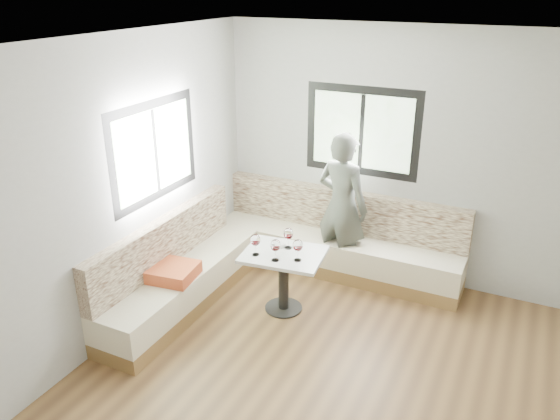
% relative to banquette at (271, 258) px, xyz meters
% --- Properties ---
extents(room, '(5.01, 5.01, 2.81)m').
position_rel_banquette_xyz_m(room, '(1.51, -1.55, 1.08)').
color(room, brown).
rests_on(room, ground).
extents(banquette, '(2.90, 2.80, 0.95)m').
position_rel_banquette_xyz_m(banquette, '(0.00, 0.00, 0.00)').
color(banquette, brown).
rests_on(banquette, ground).
extents(table, '(0.87, 0.71, 0.66)m').
position_rel_banquette_xyz_m(table, '(0.34, -0.39, 0.16)').
color(table, black).
rests_on(table, ground).
extents(person, '(0.70, 0.54, 1.71)m').
position_rel_banquette_xyz_m(person, '(0.61, 0.56, 0.52)').
color(person, '#4C5048').
rests_on(person, ground).
extents(olive_ramekin, '(0.09, 0.09, 0.04)m').
position_rel_banquette_xyz_m(olive_ramekin, '(0.26, -0.28, 0.34)').
color(olive_ramekin, white).
rests_on(olive_ramekin, table).
extents(wine_glass_a, '(0.10, 0.10, 0.22)m').
position_rel_banquette_xyz_m(wine_glass_a, '(0.11, -0.55, 0.48)').
color(wine_glass_a, white).
rests_on(wine_glass_a, table).
extents(wine_glass_b, '(0.10, 0.10, 0.22)m').
position_rel_banquette_xyz_m(wine_glass_b, '(0.34, -0.57, 0.48)').
color(wine_glass_b, white).
rests_on(wine_glass_b, table).
extents(wine_glass_c, '(0.10, 0.10, 0.22)m').
position_rel_banquette_xyz_m(wine_glass_c, '(0.53, -0.48, 0.48)').
color(wine_glass_c, white).
rests_on(wine_glass_c, table).
extents(wine_glass_d, '(0.10, 0.10, 0.22)m').
position_rel_banquette_xyz_m(wine_glass_d, '(0.34, -0.28, 0.48)').
color(wine_glass_d, white).
rests_on(wine_glass_d, table).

